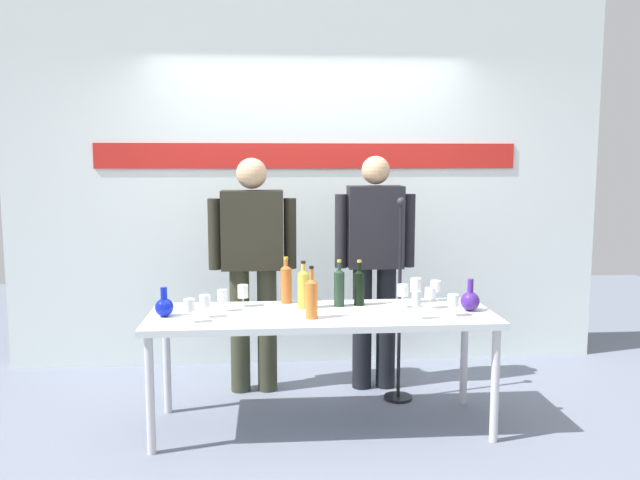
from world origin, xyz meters
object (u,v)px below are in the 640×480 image
wine_glass_left_1 (205,302)px  wine_glass_right_5 (416,300)px  wine_glass_left_3 (223,296)px  wine_glass_right_1 (403,291)px  wine_glass_right_2 (453,301)px  wine_glass_left_0 (243,292)px  decanter_blue_right (470,300)px  wine_bottle_0 (359,286)px  wine_glass_right_3 (416,285)px  wine_glass_right_4 (436,286)px  microphone_stand (399,334)px  presenter_right (375,258)px  wine_glass_right_0 (430,294)px  wine_bottle_4 (311,297)px  wine_bottle_1 (303,288)px  decanter_blue_left (164,306)px  display_table (322,322)px  wine_bottle_2 (286,283)px  presenter_left (253,258)px  wine_glass_left_2 (189,305)px  wine_bottle_3 (339,286)px

wine_glass_left_1 → wine_glass_right_5: wine_glass_right_5 is taller
wine_glass_left_3 → wine_glass_right_1: wine_glass_right_1 is taller
wine_glass_left_1 → wine_glass_right_2: (1.49, -0.08, -0.00)m
wine_glass_left_0 → wine_glass_right_2: size_ratio=1.07×
decanter_blue_right → wine_glass_left_1: 1.64m
wine_bottle_0 → wine_glass_right_3: size_ratio=1.83×
wine_glass_right_4 → microphone_stand: bearing=146.4°
presenter_right → wine_glass_right_3: presenter_right is taller
wine_glass_right_5 → wine_glass_right_4: bearing=63.5°
wine_glass_right_0 → wine_glass_right_1: 0.17m
wine_glass_right_2 → wine_glass_right_4: size_ratio=0.97×
wine_glass_left_3 → wine_glass_right_1: (1.14, 0.01, 0.01)m
wine_bottle_4 → wine_bottle_1: bearing=97.4°
decanter_blue_left → presenter_right: bearing=26.6°
display_table → decanter_blue_right: 0.94m
display_table → wine_bottle_4: 0.24m
wine_glass_right_5 → wine_glass_right_3: bearing=77.6°
decanter_blue_right → wine_bottle_0: (-0.67, 0.21, 0.06)m
decanter_blue_right → wine_bottle_2: bearing=164.8°
wine_glass_right_1 → wine_glass_right_5: bearing=-86.8°
decanter_blue_right → microphone_stand: size_ratio=0.14×
wine_glass_right_0 → presenter_left: bearing=151.5°
decanter_blue_left → decanter_blue_right: decanter_blue_right is taller
presenter_left → wine_bottle_0: (0.70, -0.49, -0.11)m
wine_bottle_2 → wine_glass_left_3: bearing=-153.0°
wine_glass_left_2 → decanter_blue_left: bearing=135.9°
wine_bottle_3 → wine_glass_right_1: bearing=-9.7°
presenter_right → wine_glass_right_5: presenter_right is taller
wine_bottle_3 → wine_glass_left_0: (-0.62, 0.04, -0.03)m
decanter_blue_left → wine_glass_right_1: bearing=4.6°
presenter_right → wine_glass_left_2: (-1.23, -0.86, -0.13)m
presenter_right → wine_glass_left_0: bearing=-153.1°
presenter_left → wine_bottle_0: presenter_left is taller
wine_glass_left_3 → wine_glass_right_4: 1.42m
wine_glass_right_1 → wine_glass_right_3: bearing=50.7°
wine_bottle_2 → wine_glass_right_0: (0.91, -0.23, -0.04)m
display_table → wine_glass_right_3: wine_glass_right_3 is taller
display_table → wine_bottle_1: wine_bottle_1 is taller
wine_glass_right_3 → wine_glass_right_4: bearing=15.3°
presenter_left → wine_bottle_4: 0.90m
wine_bottle_1 → wine_glass_right_3: size_ratio=1.88×
wine_glass_left_1 → wine_glass_left_3: bearing=58.8°
decanter_blue_left → decanter_blue_right: (1.89, -0.00, 0.00)m
presenter_right → wine_bottle_0: 0.54m
wine_glass_left_0 → wine_glass_right_2: 1.33m
wine_glass_right_1 → wine_glass_left_3: bearing=-179.4°
wine_glass_left_1 → wine_glass_right_1: size_ratio=0.91×
decanter_blue_right → wine_glass_right_2: 0.20m
decanter_blue_left → wine_bottle_1: (0.85, 0.14, 0.07)m
presenter_left → wine_glass_left_3: size_ratio=12.30×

